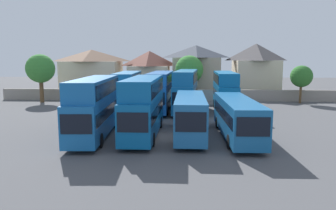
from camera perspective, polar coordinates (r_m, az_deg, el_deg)
The scene contains 17 objects.
ground at distance 45.33m, azimuth 0.96°, elevation -0.21°, with size 140.00×140.00×0.00m, color #4C4C4F.
depot_boundary_wall at distance 51.10m, azimuth 1.19°, elevation 1.77°, with size 56.00×0.50×1.80m, color gray.
bus_1 at distance 28.25m, azimuth -12.89°, elevation 0.20°, with size 3.09×11.63×5.03m.
bus_2 at distance 27.68m, azimuth -4.38°, elevation 0.26°, with size 2.70×10.91×5.07m.
bus_3 at distance 27.60m, azimuth 3.98°, elevation -1.56°, with size 2.66×10.46×3.50m.
bus_4 at distance 27.84m, azimuth 12.21°, elevation -1.87°, with size 2.84×11.72×3.29m.
bus_5 at distance 42.08m, azimuth -7.21°, elevation 2.87°, with size 2.88×11.40×4.92m.
bus_6 at distance 41.37m, azimuth -1.34°, elevation 2.86°, with size 3.02×11.85×4.94m.
bus_7 at distance 40.92m, azimuth 3.22°, elevation 2.97°, with size 3.37×11.87×5.18m.
bus_8 at distance 41.51m, azimuth 10.11°, elevation 2.77°, with size 2.73×10.42×4.98m.
house_terrace_left at distance 61.00m, azimuth -13.36°, elevation 5.75°, with size 10.57×7.75×8.29m.
house_terrace_centre at distance 60.37m, azimuth -3.30°, elevation 5.84°, with size 7.63×8.03×8.07m.
house_terrace_right at distance 58.51m, azimuth 4.97°, elevation 6.21°, with size 8.62×7.94×9.04m.
house_terrace_far_right at distance 60.00m, azimuth 15.31°, elevation 6.15°, with size 7.86×7.78×9.31m.
tree_left_of_lot at distance 53.28m, azimuth 3.81°, elevation 6.29°, with size 4.63×4.63×7.20m.
tree_behind_wall at distance 51.85m, azimuth 22.66°, elevation 4.70°, with size 3.24×3.24×5.68m.
tree_right_of_lot at distance 52.51m, azimuth -21.76°, elevation 5.99°, with size 4.32×4.32×7.34m.
Camera 1 is at (1.51, -26.80, 6.72)m, focal length 34.25 mm.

